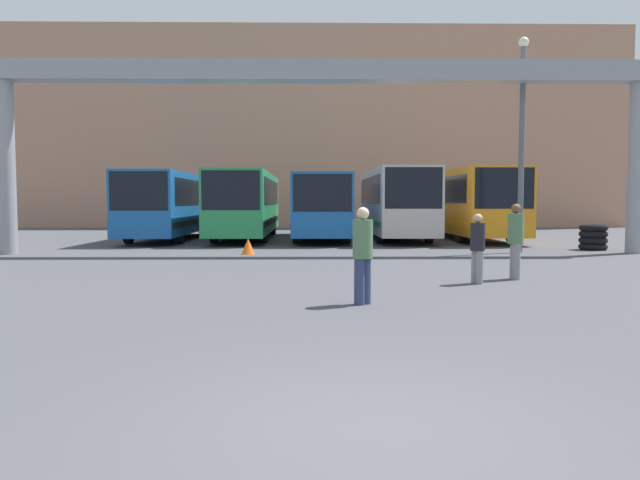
% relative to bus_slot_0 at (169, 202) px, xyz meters
% --- Properties ---
extents(ground_plane, '(200.00, 200.00, 0.00)m').
position_rel_bus_slot_0_xyz_m(ground_plane, '(7.25, -25.05, -1.80)').
color(ground_plane, '#47474C').
extents(building_backdrop, '(43.68, 12.00, 13.92)m').
position_rel_bus_slot_0_xyz_m(building_backdrop, '(7.25, 19.12, 5.16)').
color(building_backdrop, tan).
rests_on(building_backdrop, ground).
extents(overhead_gantry, '(22.63, 0.80, 6.69)m').
position_rel_bus_slot_0_xyz_m(overhead_gantry, '(7.25, -8.12, 3.69)').
color(overhead_gantry, gray).
rests_on(overhead_gantry, ground).
extents(bus_slot_0, '(2.54, 10.57, 3.12)m').
position_rel_bus_slot_0_xyz_m(bus_slot_0, '(0.00, 0.00, 0.00)').
color(bus_slot_0, '#1959A5').
rests_on(bus_slot_0, ground).
extents(bus_slot_1, '(2.54, 12.43, 3.16)m').
position_rel_bus_slot_0_xyz_m(bus_slot_1, '(3.62, 0.93, 0.02)').
color(bus_slot_1, '#268C4C').
rests_on(bus_slot_1, ground).
extents(bus_slot_2, '(2.57, 10.70, 3.02)m').
position_rel_bus_slot_0_xyz_m(bus_slot_2, '(7.25, 0.07, -0.05)').
color(bus_slot_2, '#1959A5').
rests_on(bus_slot_2, ground).
extents(bus_slot_3, '(2.52, 10.64, 3.29)m').
position_rel_bus_slot_0_xyz_m(bus_slot_3, '(10.87, 0.04, 0.10)').
color(bus_slot_3, beige).
rests_on(bus_slot_3, ground).
extents(bus_slot_4, '(2.62, 11.46, 3.28)m').
position_rel_bus_slot_0_xyz_m(bus_slot_4, '(14.50, 0.44, 0.09)').
color(bus_slot_4, orange).
rests_on(bus_slot_4, ground).
extents(pedestrian_near_right, '(0.37, 0.37, 1.79)m').
position_rel_bus_slot_0_xyz_m(pedestrian_near_right, '(11.60, -15.37, -0.85)').
color(pedestrian_near_right, gray).
rests_on(pedestrian_near_right, ground).
extents(pedestrian_near_center, '(0.33, 0.33, 1.57)m').
position_rel_bus_slot_0_xyz_m(pedestrian_near_center, '(10.50, -16.13, -0.96)').
color(pedestrian_near_center, gray).
rests_on(pedestrian_near_center, ground).
extents(pedestrian_mid_left, '(0.36, 0.36, 1.75)m').
position_rel_bus_slot_0_xyz_m(pedestrian_mid_left, '(7.69, -18.88, -0.87)').
color(pedestrian_mid_left, navy).
rests_on(pedestrian_mid_left, ground).
extents(traffic_cone, '(0.47, 0.47, 0.55)m').
position_rel_bus_slot_0_xyz_m(traffic_cone, '(4.59, -8.31, -1.52)').
color(traffic_cone, orange).
rests_on(traffic_cone, ground).
extents(tire_stack, '(1.04, 1.04, 0.96)m').
position_rel_bus_slot_0_xyz_m(tire_stack, '(17.48, -6.63, -1.32)').
color(tire_stack, black).
rests_on(tire_stack, ground).
extents(lamp_post, '(0.36, 0.36, 7.61)m').
position_rel_bus_slot_0_xyz_m(lamp_post, '(14.28, -7.81, 2.37)').
color(lamp_post, '#595B60').
rests_on(lamp_post, ground).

